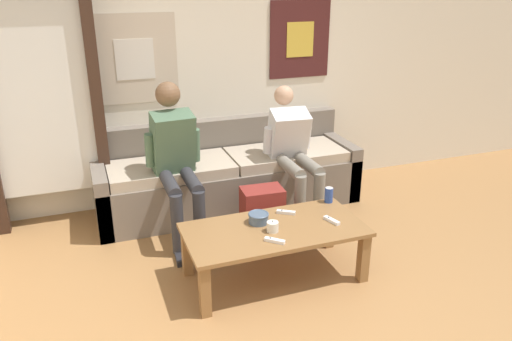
# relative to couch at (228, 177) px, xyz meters

# --- Properties ---
(wall_back) EXTENTS (10.00, 0.07, 2.55)m
(wall_back) POSITION_rel_couch_xyz_m (-0.04, 0.37, 0.98)
(wall_back) COLOR silver
(wall_back) RESTS_ON ground_plane
(door_frame) EXTENTS (1.00, 0.10, 2.15)m
(door_frame) POSITION_rel_couch_xyz_m (-1.57, 0.15, 0.91)
(door_frame) COLOR #382319
(door_frame) RESTS_ON ground_plane
(couch) EXTENTS (2.49, 0.74, 0.80)m
(couch) POSITION_rel_couch_xyz_m (0.00, 0.00, 0.00)
(couch) COLOR #70665B
(couch) RESTS_ON ground_plane
(coffee_table) EXTENTS (1.30, 0.64, 0.41)m
(coffee_table) POSITION_rel_couch_xyz_m (-0.06, -1.32, 0.06)
(coffee_table) COLOR olive
(coffee_table) RESTS_ON ground_plane
(person_seated_adult) EXTENTS (0.47, 0.86, 1.30)m
(person_seated_adult) POSITION_rel_couch_xyz_m (-0.57, -0.39, 0.42)
(person_seated_adult) COLOR #2D2D33
(person_seated_adult) RESTS_ON ground_plane
(person_seated_teen) EXTENTS (0.47, 0.89, 1.17)m
(person_seated_teen) POSITION_rel_couch_xyz_m (0.50, -0.38, 0.35)
(person_seated_teen) COLOR gray
(person_seated_teen) RESTS_ON ground_plane
(backpack) EXTENTS (0.36, 0.28, 0.44)m
(backpack) POSITION_rel_couch_xyz_m (0.09, -0.70, -0.08)
(backpack) COLOR maroon
(backpack) RESTS_ON ground_plane
(ceramic_bowl) EXTENTS (0.15, 0.15, 0.08)m
(ceramic_bowl) POSITION_rel_couch_xyz_m (-0.14, -1.20, 0.16)
(ceramic_bowl) COLOR #475B75
(ceramic_bowl) RESTS_ON coffee_table
(pillar_candle) EXTENTS (0.08, 0.08, 0.09)m
(pillar_candle) POSITION_rel_couch_xyz_m (-0.09, -1.36, 0.16)
(pillar_candle) COLOR silver
(pillar_candle) RESTS_ON coffee_table
(drink_can_blue) EXTENTS (0.07, 0.07, 0.12)m
(drink_can_blue) POSITION_rel_couch_xyz_m (0.52, -1.06, 0.18)
(drink_can_blue) COLOR #28479E
(drink_can_blue) RESTS_ON coffee_table
(game_controller_near_left) EXTENTS (0.07, 0.15, 0.03)m
(game_controller_near_left) POSITION_rel_couch_xyz_m (0.38, -1.38, 0.13)
(game_controller_near_left) COLOR white
(game_controller_near_left) RESTS_ON coffee_table
(game_controller_near_right) EXTENTS (0.14, 0.11, 0.03)m
(game_controller_near_right) POSITION_rel_couch_xyz_m (0.11, -1.14, 0.13)
(game_controller_near_right) COLOR white
(game_controller_near_right) RESTS_ON coffee_table
(game_controller_far_center) EXTENTS (0.13, 0.12, 0.03)m
(game_controller_far_center) POSITION_rel_couch_xyz_m (-0.13, -1.51, 0.13)
(game_controller_far_center) COLOR white
(game_controller_far_center) RESTS_ON coffee_table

